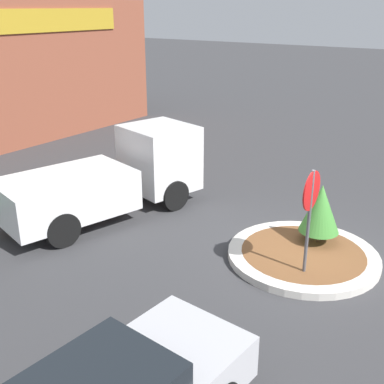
% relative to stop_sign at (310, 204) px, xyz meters
% --- Properties ---
extents(ground_plane, '(120.00, 120.00, 0.00)m').
position_rel_stop_sign_xyz_m(ground_plane, '(0.79, 0.36, -1.73)').
color(ground_plane, '#38383A').
extents(traffic_island, '(3.47, 3.47, 0.17)m').
position_rel_stop_sign_xyz_m(traffic_island, '(0.79, 0.36, -1.65)').
color(traffic_island, beige).
rests_on(traffic_island, ground_plane).
extents(stop_sign, '(0.83, 0.07, 2.46)m').
position_rel_stop_sign_xyz_m(stop_sign, '(0.00, 0.00, 0.00)').
color(stop_sign, '#4C4C51').
rests_on(stop_sign, ground_plane).
extents(island_shrub, '(0.95, 0.95, 1.46)m').
position_rel_stop_sign_xyz_m(island_shrub, '(1.48, 0.29, -0.69)').
color(island_shrub, brown).
rests_on(island_shrub, traffic_island).
extents(utility_truck, '(5.92, 3.26, 2.26)m').
position_rel_stop_sign_xyz_m(utility_truck, '(0.20, 5.77, -0.65)').
color(utility_truck, silver).
rests_on(utility_truck, ground_plane).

